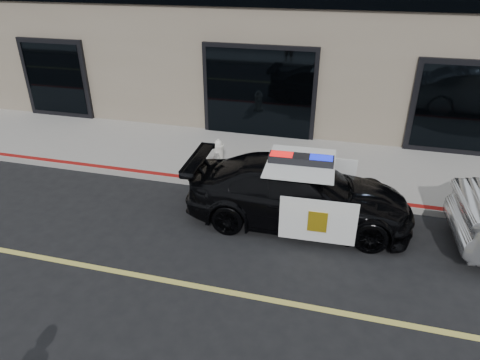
# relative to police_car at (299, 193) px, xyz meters

# --- Properties ---
(ground) EXTENTS (120.00, 120.00, 0.00)m
(ground) POSITION_rel_police_car_xyz_m (-0.86, -2.54, -0.69)
(ground) COLOR black
(ground) RESTS_ON ground
(sidewalk_n) EXTENTS (60.00, 3.50, 0.15)m
(sidewalk_n) POSITION_rel_police_car_xyz_m (-0.86, 2.71, -0.61)
(sidewalk_n) COLOR gray
(sidewalk_n) RESTS_ON ground
(police_car) EXTENTS (2.35, 4.84, 1.54)m
(police_car) POSITION_rel_police_car_xyz_m (0.00, 0.00, 0.00)
(police_car) COLOR black
(police_car) RESTS_ON ground
(fire_hydrant) EXTENTS (0.34, 0.47, 0.74)m
(fire_hydrant) POSITION_rel_police_car_xyz_m (-2.37, 1.91, -0.19)
(fire_hydrant) COLOR silver
(fire_hydrant) RESTS_ON sidewalk_n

